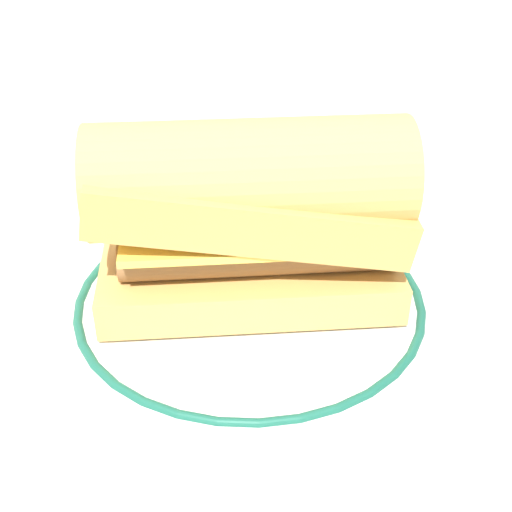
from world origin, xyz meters
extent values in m
plane|color=beige|center=(0.00, 0.00, 0.00)|extent=(1.50, 1.50, 0.00)
cylinder|color=white|center=(0.00, 0.00, 0.01)|extent=(0.25, 0.25, 0.01)
torus|color=#195947|center=(0.00, 0.00, 0.01)|extent=(0.23, 0.23, 0.01)
cube|color=tan|center=(0.00, 0.00, 0.03)|extent=(0.21, 0.15, 0.03)
cylinder|color=brown|center=(0.00, -0.01, 0.05)|extent=(0.17, 0.08, 0.03)
cylinder|color=brown|center=(0.01, 0.01, 0.05)|extent=(0.17, 0.08, 0.03)
cube|color=#EFC64C|center=(0.00, 0.00, 0.07)|extent=(0.18, 0.13, 0.01)
cube|color=tan|center=(0.00, 0.00, 0.09)|extent=(0.21, 0.15, 0.06)
cylinder|color=tan|center=(0.00, 0.00, 0.10)|extent=(0.20, 0.13, 0.07)
camera|label=1|loc=(-0.16, -0.34, 0.29)|focal=48.44mm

